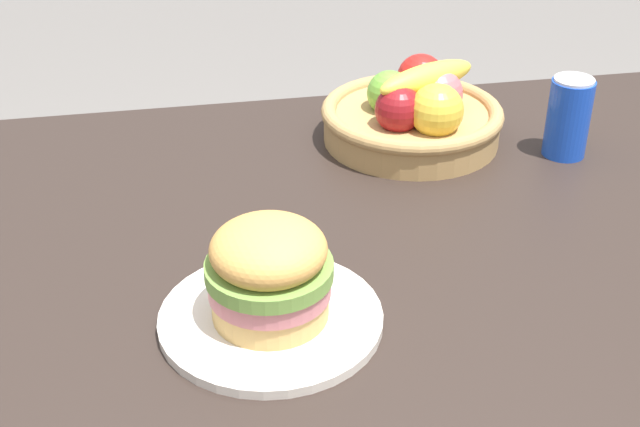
# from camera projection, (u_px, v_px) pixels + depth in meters

# --- Properties ---
(dining_table) EXTENTS (1.40, 0.90, 0.75)m
(dining_table) POSITION_uv_depth(u_px,v_px,m) (351.00, 288.00, 1.21)
(dining_table) COLOR #2D231E
(dining_table) RESTS_ON ground_plane
(plate) EXTENTS (0.26, 0.26, 0.01)m
(plate) POSITION_uv_depth(u_px,v_px,m) (271.00, 318.00, 0.98)
(plate) COLOR silver
(plate) RESTS_ON dining_table
(sandwich) EXTENTS (0.14, 0.14, 0.12)m
(sandwich) POSITION_uv_depth(u_px,v_px,m) (269.00, 271.00, 0.94)
(sandwich) COLOR #DBAD60
(sandwich) RESTS_ON plate
(soda_can) EXTENTS (0.07, 0.07, 0.13)m
(soda_can) POSITION_uv_depth(u_px,v_px,m) (568.00, 117.00, 1.31)
(soda_can) COLOR blue
(soda_can) RESTS_ON dining_table
(fruit_basket) EXTENTS (0.29, 0.29, 0.13)m
(fruit_basket) POSITION_uv_depth(u_px,v_px,m) (414.00, 113.00, 1.36)
(fruit_basket) COLOR tan
(fruit_basket) RESTS_ON dining_table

